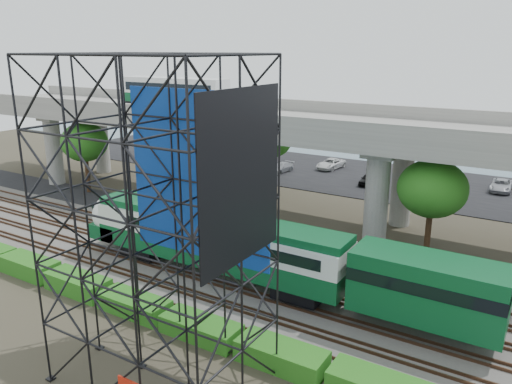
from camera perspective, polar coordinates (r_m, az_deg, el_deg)
The scene contains 13 objects.
ground at distance 34.94m, azimuth -9.83°, elevation -9.98°, with size 140.00×140.00×0.00m, color #474233.
ballast_bed at distance 36.26m, azimuth -7.74°, elevation -8.71°, with size 90.00×12.00×0.20m, color slate.
service_road at distance 42.64m, azimuth -0.51°, elevation -4.76°, with size 90.00×5.00×0.08m, color black.
parking_lot at distance 62.91m, azimuth 10.92°, elevation 1.83°, with size 90.00×18.00×0.08m, color black.
harbor_water at distance 83.43m, azimuth 16.37°, elevation 4.94°, with size 140.00×40.00×0.03m, color #456272.
rail_tracks at distance 36.18m, azimuth -7.75°, elevation -8.45°, with size 90.00×9.52×0.16m.
commuter_train at distance 32.70m, azimuth -1.79°, elevation -6.08°, with size 29.30×3.06×4.30m.
overpass at distance 45.59m, azimuth 2.17°, elevation 7.24°, with size 80.00×12.00×12.40m.
scaffold_tower at distance 22.46m, azimuth -11.32°, elevation -4.39°, with size 9.36×6.36×15.00m.
hedge_strip at distance 31.32m, azimuth -13.74°, elevation -12.32°, with size 34.60×1.80×1.20m.
trees at distance 48.11m, azimuth -1.66°, elevation 4.52°, with size 40.94×16.94×7.69m.
suv at distance 47.33m, azimuth -8.39°, elevation -1.96°, with size 2.03×4.41×1.22m, color black.
parked_cars at distance 62.15m, azimuth 11.92°, elevation 2.23°, with size 36.53×9.62×1.31m.
Camera 1 is at (21.17, -23.26, 15.21)m, focal length 35.00 mm.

